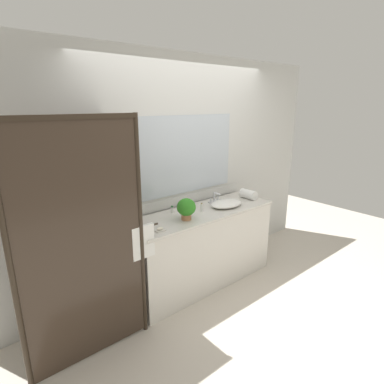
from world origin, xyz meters
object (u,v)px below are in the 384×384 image
at_px(soap_dish, 160,230).
at_px(amenity_bottle_body_wash, 201,207).
at_px(rolled_towel_near_edge, 248,194).
at_px(amenity_bottle_lotion, 172,209).
at_px(potted_plant, 186,208).
at_px(faucet, 215,199).
at_px(sink_basin, 226,203).

relative_size(soap_dish, amenity_bottle_body_wash, 1.03).
height_order(amenity_bottle_body_wash, rolled_towel_near_edge, rolled_towel_near_edge).
bearing_deg(amenity_bottle_lotion, potted_plant, -92.52).
bearing_deg(amenity_bottle_body_wash, amenity_bottle_lotion, 148.76).
distance_m(faucet, rolled_towel_near_edge, 0.46).
xyz_separation_m(potted_plant, amenity_bottle_body_wash, (0.29, 0.10, -0.08)).
bearing_deg(amenity_bottle_body_wash, potted_plant, -161.91).
bearing_deg(potted_plant, faucet, 20.46).
height_order(soap_dish, rolled_towel_near_edge, rolled_towel_near_edge).
height_order(potted_plant, soap_dish, potted_plant).
distance_m(soap_dish, amenity_bottle_body_wash, 0.70).
bearing_deg(sink_basin, soap_dish, -173.32).
xyz_separation_m(potted_plant, rolled_towel_near_edge, (1.06, 0.07, -0.07)).
bearing_deg(potted_plant, amenity_bottle_lotion, 87.48).
distance_m(sink_basin, faucet, 0.19).
height_order(sink_basin, amenity_bottle_lotion, amenity_bottle_lotion).
xyz_separation_m(faucet, rolled_towel_near_edge, (0.43, -0.17, 0.02)).
bearing_deg(amenity_bottle_body_wash, sink_basin, -8.98).
relative_size(sink_basin, rolled_towel_near_edge, 1.95).
bearing_deg(rolled_towel_near_edge, sink_basin, -176.36).
bearing_deg(soap_dish, potted_plant, 11.42).
relative_size(sink_basin, soap_dish, 4.15).
height_order(faucet, soap_dish, faucet).
xyz_separation_m(sink_basin, soap_dish, (-1.01, -0.12, -0.02)).
relative_size(faucet, amenity_bottle_body_wash, 1.75).
height_order(potted_plant, rolled_towel_near_edge, potted_plant).
bearing_deg(faucet, amenity_bottle_lotion, 177.27).
height_order(sink_basin, amenity_bottle_body_wash, amenity_bottle_body_wash).
relative_size(sink_basin, potted_plant, 1.82).
relative_size(potted_plant, rolled_towel_near_edge, 1.07).
bearing_deg(soap_dish, sink_basin, 6.68).
height_order(soap_dish, amenity_bottle_body_wash, amenity_bottle_body_wash).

